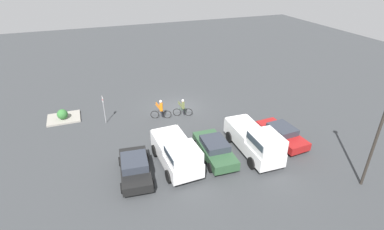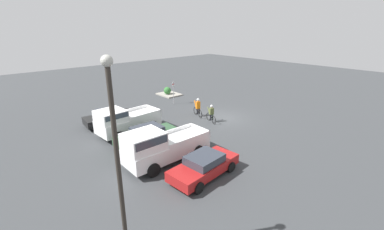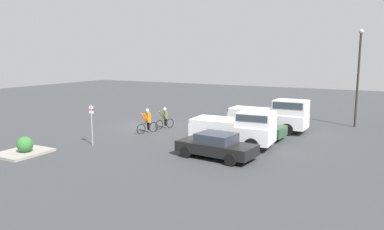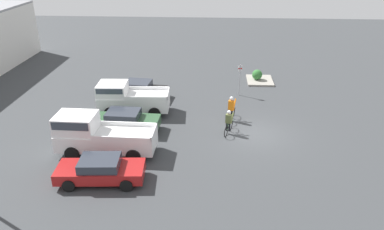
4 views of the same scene
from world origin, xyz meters
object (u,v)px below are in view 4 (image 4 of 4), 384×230
object	(u,v)px
cyclist_0	(231,108)
cyclist_1	(229,122)
sedan_2	(138,90)
fire_lane_sign	(240,77)
sedan_0	(100,170)
shrub	(257,75)
pickup_truck_1	(128,98)
pickup_truck_0	(97,134)
sedan_1	(124,121)

from	to	relation	value
cyclist_0	cyclist_1	bearing A→B (deg)	173.56
sedan_2	fire_lane_sign	world-z (taller)	fire_lane_sign
sedan_2	cyclist_0	xyz separation A→B (m)	(-3.61, -7.01, 0.19)
sedan_0	shrub	distance (m)	18.22
cyclist_1	sedan_2	bearing A→B (deg)	50.84
sedan_0	cyclist_0	xyz separation A→B (m)	(7.59, -6.79, 0.20)
sedan_2	cyclist_0	world-z (taller)	cyclist_0
pickup_truck_1	cyclist_0	bearing A→B (deg)	-96.29
sedan_2	fire_lane_sign	size ratio (longest dim) A/B	1.74
sedan_0	pickup_truck_0	size ratio (longest dim) A/B	0.80
cyclist_1	sedan_1	bearing A→B (deg)	90.55
pickup_truck_1	shrub	size ratio (longest dim) A/B	5.64
sedan_2	pickup_truck_1	bearing A→B (deg)	176.82
sedan_2	pickup_truck_0	bearing A→B (deg)	174.83
pickup_truck_0	pickup_truck_1	xyz separation A→B (m)	(5.57, -0.60, -0.05)
sedan_2	cyclist_1	distance (m)	8.77
sedan_0	sedan_1	xyz separation A→B (m)	(5.60, 0.10, 0.03)
pickup_truck_1	fire_lane_sign	distance (m)	8.87
cyclist_1	shrub	bearing A→B (deg)	-15.49
sedan_0	cyclist_1	distance (m)	8.68
sedan_2	sedan_1	bearing A→B (deg)	-178.77
pickup_truck_1	fire_lane_sign	xyz separation A→B (m)	(3.86, -7.97, 0.37)
sedan_0	sedan_2	xyz separation A→B (m)	(11.20, 0.22, 0.02)
cyclist_1	cyclist_0	bearing A→B (deg)	-6.44
fire_lane_sign	cyclist_1	bearing A→B (deg)	171.20
sedan_0	cyclist_0	distance (m)	10.19
pickup_truck_1	cyclist_1	bearing A→B (deg)	-111.35
fire_lane_sign	pickup_truck_0	bearing A→B (deg)	137.73
pickup_truck_0	sedan_1	xyz separation A→B (m)	(2.79, -0.88, -0.50)
cyclist_0	fire_lane_sign	xyz separation A→B (m)	(4.65, -0.80, 0.65)
pickup_truck_0	cyclist_0	size ratio (longest dim) A/B	3.19
fire_lane_sign	shrub	world-z (taller)	fire_lane_sign
sedan_0	pickup_truck_1	size ratio (longest dim) A/B	0.90
pickup_truck_0	sedan_2	bearing A→B (deg)	-5.17
sedan_0	shrub	size ratio (longest dim) A/B	5.08
sedan_0	sedan_2	distance (m)	11.20
sedan_0	pickup_truck_0	distance (m)	3.02
pickup_truck_1	sedan_2	bearing A→B (deg)	-3.18
sedan_1	sedan_2	distance (m)	5.60
pickup_truck_0	shrub	world-z (taller)	pickup_truck_0
sedan_1	shrub	distance (m)	13.78
cyclist_1	shrub	xyz separation A→B (m)	(9.97, -2.76, -0.20)
pickup_truck_0	cyclist_1	distance (m)	8.09
cyclist_0	shrub	bearing A→B (deg)	-17.56
cyclist_0	fire_lane_sign	bearing A→B (deg)	-9.77
sedan_1	sedan_2	bearing A→B (deg)	1.23
fire_lane_sign	pickup_truck_1	bearing A→B (deg)	115.85
cyclist_0	cyclist_1	distance (m)	1.94
shrub	pickup_truck_1	bearing A→B (deg)	126.75
cyclist_1	fire_lane_sign	bearing A→B (deg)	-8.80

